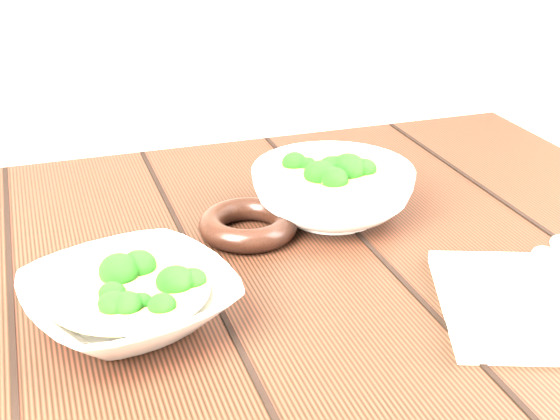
# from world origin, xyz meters

# --- Properties ---
(table) EXTENTS (1.20, 0.80, 0.75)m
(table) POSITION_xyz_m (0.00, 0.00, 0.63)
(table) COLOR black
(table) RESTS_ON ground
(soup_bowl_front) EXTENTS (0.24, 0.24, 0.06)m
(soup_bowl_front) POSITION_xyz_m (-0.11, -0.07, 0.78)
(soup_bowl_front) COLOR white
(soup_bowl_front) RESTS_ON table
(soup_bowl_back) EXTENTS (0.27, 0.27, 0.07)m
(soup_bowl_back) POSITION_xyz_m (0.17, 0.09, 0.78)
(soup_bowl_back) COLOR white
(soup_bowl_back) RESTS_ON table
(trivet) EXTENTS (0.15, 0.15, 0.03)m
(trivet) POSITION_xyz_m (0.05, 0.07, 0.76)
(trivet) COLOR black
(trivet) RESTS_ON table
(spoon_left) EXTENTS (0.12, 0.18, 0.01)m
(spoon_left) POSITION_xyz_m (0.32, -0.15, 0.77)
(spoon_left) COLOR #BAB6A4
(spoon_left) RESTS_ON napkin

